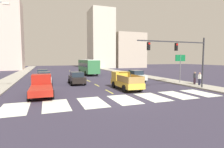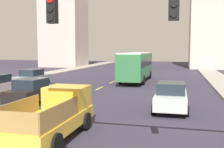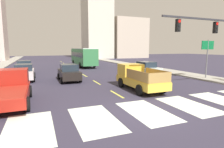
{
  "view_description": "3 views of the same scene",
  "coord_description": "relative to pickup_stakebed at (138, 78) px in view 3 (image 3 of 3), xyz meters",
  "views": [
    {
      "loc": [
        -6.34,
        -14.14,
        3.59
      ],
      "look_at": [
        1.88,
        8.18,
        1.52
      ],
      "focal_mm": 28.81,
      "sensor_mm": 36.0,
      "label": 1
    },
    {
      "loc": [
        7.34,
        -5.3,
        3.65
      ],
      "look_at": [
        2.6,
        13.55,
        1.9
      ],
      "focal_mm": 43.19,
      "sensor_mm": 36.0,
      "label": 2
    },
    {
      "loc": [
        -5.2,
        -8.03,
        3.33
      ],
      "look_at": [
        0.5,
        6.17,
        1.18
      ],
      "focal_mm": 29.48,
      "sensor_mm": 36.0,
      "label": 3
    }
  ],
  "objects": [
    {
      "name": "crosswalk_stripe_3",
      "position": [
        -2.29,
        -4.96,
        -0.93
      ],
      "size": [
        1.98,
        3.84,
        0.01
      ],
      "primitive_type": "cube",
      "color": "silver",
      "rests_on": "ground"
    },
    {
      "name": "city_bus",
      "position": [
        0.23,
        20.48,
        1.02
      ],
      "size": [
        2.72,
        10.8,
        3.32
      ],
      "rotation": [
        0.0,
        0.0,
        0.03
      ],
      "color": "#337744",
      "rests_on": "ground"
    },
    {
      "name": "pickup_dark",
      "position": [
        -9.11,
        -0.55,
        -0.02
      ],
      "size": [
        2.18,
        5.2,
        1.96
      ],
      "rotation": [
        0.0,
        0.0,
        -0.05
      ],
      "color": "maroon",
      "rests_on": "ground"
    },
    {
      "name": "sidewalk_right",
      "position": [
        9.69,
        13.04,
        -0.86
      ],
      "size": [
        2.94,
        110.0,
        0.15
      ],
      "primitive_type": "cube",
      "color": "#9C988C",
      "rests_on": "ground"
    },
    {
      "name": "pickup_stakebed",
      "position": [
        0.0,
        0.0,
        0.0
      ],
      "size": [
        2.18,
        5.2,
        1.96
      ],
      "rotation": [
        0.0,
        0.0,
        -0.0
      ],
      "color": "gold",
      "rests_on": "ground"
    },
    {
      "name": "lane_dash_7",
      "position": [
        -2.29,
        34.04,
        -0.93
      ],
      "size": [
        0.16,
        2.4,
        0.01
      ],
      "primitive_type": "cube",
      "color": "#D3CD47",
      "rests_on": "ground"
    },
    {
      "name": "crosswalk_stripe_2",
      "position": [
        -5.15,
        -4.96,
        -0.93
      ],
      "size": [
        1.98,
        3.84,
        0.01
      ],
      "primitive_type": "cube",
      "color": "silver",
      "rests_on": "ground"
    },
    {
      "name": "sedan_near_right",
      "position": [
        -9.21,
        13.77,
        -0.08
      ],
      "size": [
        2.02,
        4.4,
        1.72
      ],
      "rotation": [
        0.0,
        0.0,
        0.03
      ],
      "color": "gray",
      "rests_on": "ground"
    },
    {
      "name": "lane_dash_0",
      "position": [
        -2.29,
        -0.96,
        -0.93
      ],
      "size": [
        0.16,
        2.4,
        0.01
      ],
      "primitive_type": "cube",
      "color": "#D3CD47",
      "rests_on": "ground"
    },
    {
      "name": "crosswalk_stripe_5",
      "position": [
        3.43,
        -4.96,
        -0.93
      ],
      "size": [
        1.98,
        3.84,
        0.01
      ],
      "primitive_type": "cube",
      "color": "silver",
      "rests_on": "ground"
    },
    {
      "name": "lane_dash_1",
      "position": [
        -2.29,
        4.04,
        -0.93
      ],
      "size": [
        0.16,
        2.4,
        0.01
      ],
      "primitive_type": "cube",
      "color": "#D3CD47",
      "rests_on": "ground"
    },
    {
      "name": "sedan_far",
      "position": [
        -4.64,
        5.98,
        -0.08
      ],
      "size": [
        2.02,
        4.4,
        1.72
      ],
      "rotation": [
        0.0,
        0.0,
        -0.0
      ],
      "color": "black",
      "rests_on": "ground"
    },
    {
      "name": "lane_dash_3",
      "position": [
        -2.29,
        14.04,
        -0.93
      ],
      "size": [
        0.16,
        2.4,
        0.01
      ],
      "primitive_type": "cube",
      "color": "#D3CD47",
      "rests_on": "ground"
    },
    {
      "name": "sedan_near_left",
      "position": [
        4.6,
        6.08,
        -0.08
      ],
      "size": [
        2.02,
        4.4,
        1.72
      ],
      "rotation": [
        0.0,
        0.0,
        -0.02
      ],
      "color": "silver",
      "rests_on": "ground"
    },
    {
      "name": "crosswalk_stripe_4",
      "position": [
        0.57,
        -4.96,
        -0.93
      ],
      "size": [
        1.98,
        3.84,
        0.01
      ],
      "primitive_type": "cube",
      "color": "silver",
      "rests_on": "ground"
    },
    {
      "name": "direction_sign_green",
      "position": [
        9.31,
        1.52,
        2.1
      ],
      "size": [
        1.7,
        0.12,
        4.2
      ],
      "color": "slate",
      "rests_on": "ground"
    },
    {
      "name": "block_mid_left",
      "position": [
        11.13,
        46.81,
        9.9
      ],
      "size": [
        8.41,
        9.9,
        21.66
      ],
      "primitive_type": "cube",
      "color": "beige",
      "rests_on": "ground"
    },
    {
      "name": "ground_plane",
      "position": [
        -2.29,
        -4.96,
        -0.94
      ],
      "size": [
        160.0,
        160.0,
        0.0
      ],
      "primitive_type": "plane",
      "color": "#322E3F"
    },
    {
      "name": "lane_dash_4",
      "position": [
        -2.29,
        19.04,
        -0.93
      ],
      "size": [
        0.16,
        2.4,
        0.01
      ],
      "primitive_type": "cube",
      "color": "#D3CD47",
      "rests_on": "ground"
    },
    {
      "name": "lane_dash_6",
      "position": [
        -2.29,
        29.04,
        -0.93
      ],
      "size": [
        0.16,
        2.4,
        0.01
      ],
      "primitive_type": "cube",
      "color": "#D3CD47",
      "rests_on": "ground"
    },
    {
      "name": "block_mid_right",
      "position": [
        22.09,
        47.05,
        5.75
      ],
      "size": [
        11.9,
        11.42,
        13.37
      ],
      "primitive_type": "cube",
      "color": "#B9AA97",
      "rests_on": "ground"
    },
    {
      "name": "crosswalk_stripe_1",
      "position": [
        -8.01,
        -4.96,
        -0.93
      ],
      "size": [
        1.98,
        3.84,
        0.01
      ],
      "primitive_type": "cube",
      "color": "silver",
      "rests_on": "ground"
    },
    {
      "name": "lane_dash_5",
      "position": [
        -2.29,
        24.04,
        -0.93
      ],
      "size": [
        0.16,
        2.4,
        0.01
      ],
      "primitive_type": "cube",
      "color": "#D3CD47",
      "rests_on": "ground"
    },
    {
      "name": "lane_dash_2",
      "position": [
        -2.29,
        9.04,
        -0.93
      ],
      "size": [
        0.16,
        2.4,
        0.01
      ],
      "primitive_type": "cube",
      "color": "#D3CD47",
      "rests_on": "ground"
    },
    {
      "name": "sedan_mid",
      "position": [
        -8.9,
        7.8,
        -0.08
      ],
      "size": [
        2.02,
        4.4,
        1.72
      ],
      "rotation": [
        0.0,
        0.0,
        -0.02
      ],
      "color": "silver",
      "rests_on": "ground"
    }
  ]
}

